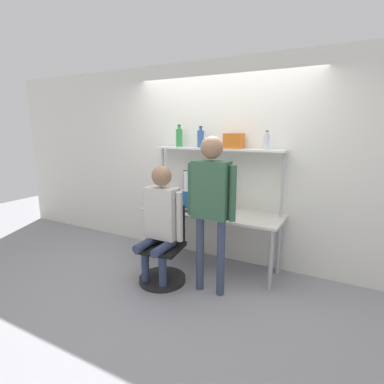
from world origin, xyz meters
name	(u,v)px	position (x,y,z in m)	size (l,w,h in m)	color
ground_plane	(199,275)	(0.00, 0.00, 0.00)	(12.00, 12.00, 0.00)	gray
wall_back	(222,163)	(0.00, 0.67, 1.35)	(8.00, 0.06, 2.70)	silver
desk	(211,217)	(0.00, 0.33, 0.67)	(1.85, 0.62, 0.75)	beige
shelf_unit	(217,165)	(0.00, 0.51, 1.34)	(1.75, 0.25, 1.57)	white
monitor	(204,188)	(-0.19, 0.51, 1.02)	(0.64, 0.17, 0.49)	#333338
laptop	(188,205)	(-0.29, 0.23, 0.82)	(0.31, 0.26, 0.26)	silver
cell_phone	(203,213)	(-0.06, 0.23, 0.76)	(0.07, 0.15, 0.01)	black
office_chair	(163,259)	(-0.33, -0.31, 0.28)	(0.56, 0.56, 0.91)	black
person_seated	(161,216)	(-0.32, -0.36, 0.83)	(0.54, 0.48, 1.41)	#2D3856
person_standing	(211,195)	(0.28, -0.28, 1.12)	(0.56, 0.24, 1.74)	#38425B
bottle_clear	(267,142)	(0.64, 0.51, 1.66)	(0.07, 0.07, 0.22)	silver
bottle_blue	(201,138)	(-0.25, 0.51, 1.69)	(0.09, 0.09, 0.28)	#335999
bottle_green	(179,137)	(-0.58, 0.51, 1.70)	(0.09, 0.09, 0.30)	#2D8C3F
storage_box	(234,141)	(0.22, 0.51, 1.66)	(0.23, 0.18, 0.19)	#D1661E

